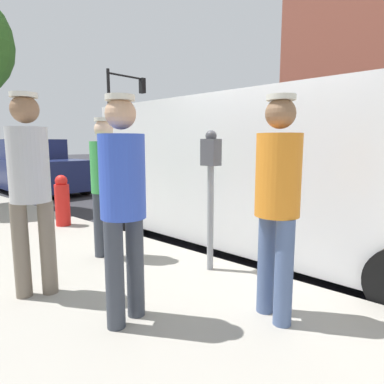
{
  "coord_description": "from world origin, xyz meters",
  "views": [
    {
      "loc": [
        4.11,
        1.91,
        1.54
      ],
      "look_at": [
        1.65,
        -0.28,
        1.05
      ],
      "focal_mm": 31.06,
      "sensor_mm": 36.0,
      "label": 1
    }
  ],
  "objects_px": {
    "pedestrian_in_blue": "(123,196)",
    "fire_hydrant": "(62,201)",
    "pedestrian_in_green": "(106,179)",
    "parking_meter_near": "(211,177)",
    "parked_van": "(263,170)",
    "traffic_light_corner": "(123,105)",
    "pedestrian_in_orange": "(277,195)",
    "parked_sedan_behind": "(33,168)",
    "pedestrian_in_gray": "(30,182)"
  },
  "relations": [
    {
      "from": "pedestrian_in_gray",
      "to": "fire_hydrant",
      "type": "height_order",
      "value": "pedestrian_in_gray"
    },
    {
      "from": "pedestrian_in_gray",
      "to": "traffic_light_corner",
      "type": "distance_m",
      "value": 15.29
    },
    {
      "from": "parking_meter_near",
      "to": "parked_van",
      "type": "xyz_separation_m",
      "value": [
        -1.5,
        -0.22,
        -0.03
      ]
    },
    {
      "from": "pedestrian_in_gray",
      "to": "parked_sedan_behind",
      "type": "distance_m",
      "value": 8.4
    },
    {
      "from": "parked_van",
      "to": "fire_hydrant",
      "type": "relative_size",
      "value": 6.12
    },
    {
      "from": "pedestrian_in_green",
      "to": "parked_sedan_behind",
      "type": "relative_size",
      "value": 0.37
    },
    {
      "from": "pedestrian_in_orange",
      "to": "pedestrian_in_gray",
      "type": "bearing_deg",
      "value": -59.47
    },
    {
      "from": "parked_van",
      "to": "fire_hydrant",
      "type": "height_order",
      "value": "parked_van"
    },
    {
      "from": "parking_meter_near",
      "to": "fire_hydrant",
      "type": "bearing_deg",
      "value": -88.16
    },
    {
      "from": "pedestrian_in_orange",
      "to": "pedestrian_in_green",
      "type": "bearing_deg",
      "value": -88.65
    },
    {
      "from": "pedestrian_in_blue",
      "to": "parked_van",
      "type": "distance_m",
      "value": 2.81
    },
    {
      "from": "parked_van",
      "to": "traffic_light_corner",
      "type": "relative_size",
      "value": 1.01
    },
    {
      "from": "parked_sedan_behind",
      "to": "fire_hydrant",
      "type": "xyz_separation_m",
      "value": [
        1.81,
        5.43,
        -0.18
      ]
    },
    {
      "from": "parking_meter_near",
      "to": "parked_van",
      "type": "distance_m",
      "value": 1.52
    },
    {
      "from": "parked_sedan_behind",
      "to": "traffic_light_corner",
      "type": "relative_size",
      "value": 0.86
    },
    {
      "from": "parking_meter_near",
      "to": "traffic_light_corner",
      "type": "relative_size",
      "value": 0.29
    },
    {
      "from": "pedestrian_in_blue",
      "to": "fire_hydrant",
      "type": "relative_size",
      "value": 2.01
    },
    {
      "from": "parking_meter_near",
      "to": "parked_van",
      "type": "relative_size",
      "value": 0.29
    },
    {
      "from": "pedestrian_in_blue",
      "to": "parking_meter_near",
      "type": "bearing_deg",
      "value": -171.96
    },
    {
      "from": "parked_sedan_behind",
      "to": "parked_van",
      "type": "bearing_deg",
      "value": 88.52
    },
    {
      "from": "parking_meter_near",
      "to": "parked_van",
      "type": "bearing_deg",
      "value": -171.58
    },
    {
      "from": "pedestrian_in_blue",
      "to": "parked_van",
      "type": "bearing_deg",
      "value": -171.75
    },
    {
      "from": "fire_hydrant",
      "to": "pedestrian_in_gray",
      "type": "bearing_deg",
      "value": 57.9
    },
    {
      "from": "pedestrian_in_orange",
      "to": "fire_hydrant",
      "type": "distance_m",
      "value": 4.18
    },
    {
      "from": "pedestrian_in_blue",
      "to": "pedestrian_in_green",
      "type": "height_order",
      "value": "pedestrian_in_blue"
    },
    {
      "from": "parking_meter_near",
      "to": "pedestrian_in_blue",
      "type": "xyz_separation_m",
      "value": [
        1.28,
        0.18,
        -0.04
      ]
    },
    {
      "from": "pedestrian_in_blue",
      "to": "pedestrian_in_orange",
      "type": "bearing_deg",
      "value": 134.13
    },
    {
      "from": "parking_meter_near",
      "to": "pedestrian_in_green",
      "type": "relative_size",
      "value": 0.91
    },
    {
      "from": "pedestrian_in_orange",
      "to": "traffic_light_corner",
      "type": "bearing_deg",
      "value": -122.72
    },
    {
      "from": "pedestrian_in_orange",
      "to": "pedestrian_in_green",
      "type": "relative_size",
      "value": 1.04
    },
    {
      "from": "traffic_light_corner",
      "to": "fire_hydrant",
      "type": "height_order",
      "value": "traffic_light_corner"
    },
    {
      "from": "pedestrian_in_orange",
      "to": "parked_van",
      "type": "relative_size",
      "value": 0.33
    },
    {
      "from": "parked_sedan_behind",
      "to": "fire_hydrant",
      "type": "height_order",
      "value": "parked_sedan_behind"
    },
    {
      "from": "pedestrian_in_green",
      "to": "fire_hydrant",
      "type": "height_order",
      "value": "pedestrian_in_green"
    },
    {
      "from": "pedestrian_in_blue",
      "to": "pedestrian_in_green",
      "type": "xyz_separation_m",
      "value": [
        -0.76,
        -1.36,
        -0.04
      ]
    },
    {
      "from": "pedestrian_in_blue",
      "to": "pedestrian_in_orange",
      "type": "relative_size",
      "value": 1.0
    },
    {
      "from": "fire_hydrant",
      "to": "pedestrian_in_blue",
      "type": "bearing_deg",
      "value": 70.3
    },
    {
      "from": "parking_meter_near",
      "to": "pedestrian_in_orange",
      "type": "distance_m",
      "value": 1.12
    },
    {
      "from": "pedestrian_in_blue",
      "to": "parked_van",
      "type": "height_order",
      "value": "parked_van"
    },
    {
      "from": "parked_van",
      "to": "fire_hydrant",
      "type": "bearing_deg",
      "value": -61.0
    },
    {
      "from": "pedestrian_in_gray",
      "to": "fire_hydrant",
      "type": "distance_m",
      "value": 2.79
    },
    {
      "from": "fire_hydrant",
      "to": "pedestrian_in_orange",
      "type": "bearing_deg",
      "value": 84.94
    },
    {
      "from": "pedestrian_in_orange",
      "to": "parked_sedan_behind",
      "type": "height_order",
      "value": "pedestrian_in_orange"
    },
    {
      "from": "pedestrian_in_gray",
      "to": "traffic_light_corner",
      "type": "relative_size",
      "value": 0.35
    },
    {
      "from": "parking_meter_near",
      "to": "fire_hydrant",
      "type": "distance_m",
      "value": 3.17
    },
    {
      "from": "parking_meter_near",
      "to": "pedestrian_in_green",
      "type": "height_order",
      "value": "pedestrian_in_green"
    },
    {
      "from": "pedestrian_in_green",
      "to": "parked_van",
      "type": "bearing_deg",
      "value": 154.53
    },
    {
      "from": "parked_van",
      "to": "traffic_light_corner",
      "type": "distance_m",
      "value": 14.08
    },
    {
      "from": "parked_sedan_behind",
      "to": "fire_hydrant",
      "type": "distance_m",
      "value": 5.73
    },
    {
      "from": "parking_meter_near",
      "to": "parked_sedan_behind",
      "type": "bearing_deg",
      "value": -101.35
    }
  ]
}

